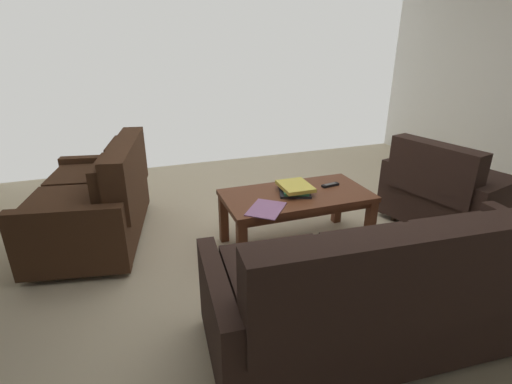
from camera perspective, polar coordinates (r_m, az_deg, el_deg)
The scene contains 8 objects.
ground_plane at distance 3.20m, azimuth 6.31°, elevation -9.37°, with size 5.81×5.37×0.01m, color beige.
sofa_main at distance 2.31m, azimuth 20.45°, elevation -13.30°, with size 2.14×0.96×0.89m.
loveseat_near at distance 3.52m, azimuth -22.54°, elevation -1.21°, with size 1.04×1.46×0.87m.
coffee_table at distance 3.16m, azimuth 6.06°, elevation -1.39°, with size 1.20×0.61×0.47m.
armchair_side at distance 3.88m, azimuth 26.57°, elevation 0.13°, with size 0.98×1.14×0.84m.
book_stack at distance 3.15m, azimuth 5.84°, elevation 0.57°, with size 0.33×0.36×0.07m.
tv_remote at distance 3.33m, azimuth 11.04°, elevation 1.03°, with size 0.16×0.07×0.02m.
loose_magazine at distance 2.84m, azimuth 1.51°, elevation -2.56°, with size 0.23×0.32×0.01m, color #996699.
Camera 1 is at (1.23, 2.44, 1.67)m, focal length 26.77 mm.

